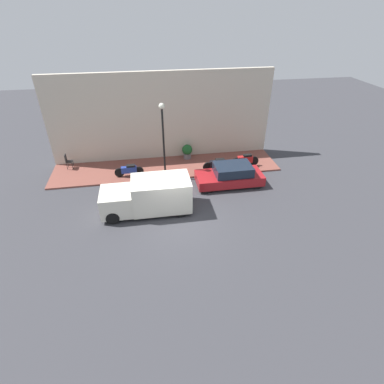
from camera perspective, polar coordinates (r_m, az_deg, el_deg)
ground_plane at (r=15.81m, az=-2.89°, el=-4.86°), size 60.00×60.00×0.00m
sidewalk at (r=20.47m, az=-4.83°, el=4.66°), size 3.18×15.01×0.10m
building_facade at (r=20.91m, az=-5.68°, el=13.98°), size 0.30×15.01×5.96m
parked_car at (r=18.44m, az=7.30°, el=3.17°), size 1.77×4.05×1.31m
delivery_van at (r=15.93m, az=-8.42°, el=-0.70°), size 1.91×4.67×1.87m
motorcycle_black at (r=19.78m, az=4.92°, el=5.28°), size 0.30×1.95×0.84m
motorcycle_blue at (r=19.50m, az=-11.87°, el=4.11°), size 0.30×1.83×0.77m
motorcycle_red at (r=20.56m, az=10.08°, el=6.03°), size 0.30×1.91×0.86m
streetlamp at (r=18.09m, az=-5.56°, el=11.74°), size 0.34×0.34×4.67m
potted_plant at (r=21.32m, az=-0.91°, el=7.82°), size 0.71×0.71×1.02m
cafe_chair at (r=21.57m, az=-22.57°, el=5.55°), size 0.40×0.40×1.00m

